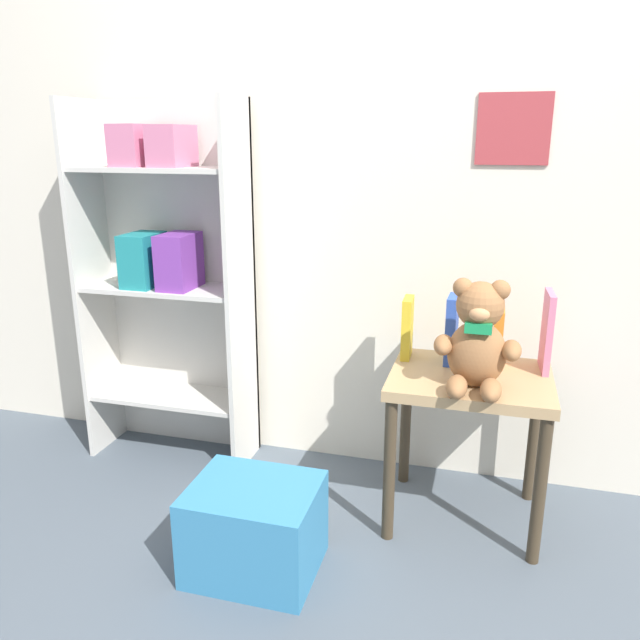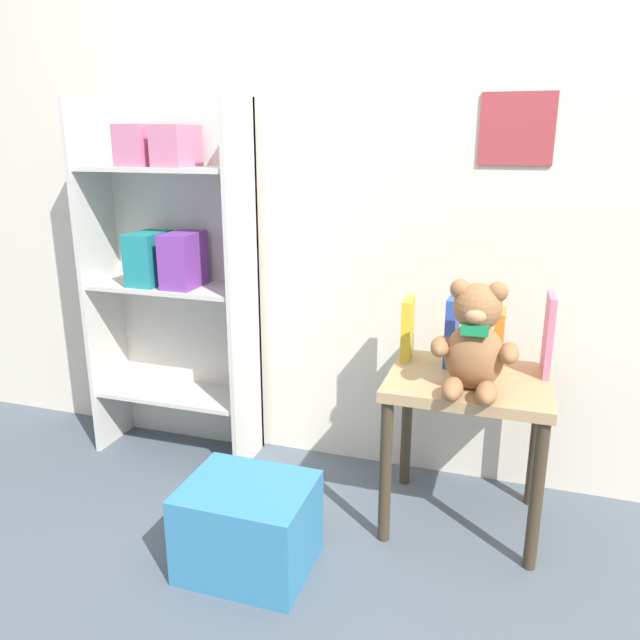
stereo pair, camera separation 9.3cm
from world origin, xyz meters
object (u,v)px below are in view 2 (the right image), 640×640
(bookshelf_side, at_px, (173,264))
(teddy_bear, at_px, (475,342))
(display_table, at_px, (468,403))
(book_standing_orange, at_px, (499,340))
(book_standing_yellow, at_px, (408,329))
(book_standing_pink, at_px, (548,334))
(storage_bin, at_px, (248,527))
(book_standing_blue, at_px, (452,331))

(bookshelf_side, height_order, teddy_bear, bookshelf_side)
(display_table, height_order, book_standing_orange, book_standing_orange)
(teddy_bear, bearing_deg, bookshelf_side, 166.12)
(display_table, bearing_deg, teddy_bear, -82.50)
(book_standing_orange, bearing_deg, book_standing_yellow, 178.94)
(book_standing_orange, bearing_deg, display_table, -123.77)
(book_standing_orange, bearing_deg, bookshelf_side, 176.28)
(book_standing_pink, distance_m, storage_bin, 1.14)
(display_table, distance_m, book_standing_orange, 0.24)
(bookshelf_side, relative_size, book_standing_pink, 5.34)
(display_table, distance_m, book_standing_pink, 0.35)
(book_standing_pink, bearing_deg, teddy_bear, -137.09)
(bookshelf_side, relative_size, teddy_bear, 4.16)
(book_standing_orange, xyz_separation_m, book_standing_pink, (0.16, -0.00, 0.03))
(teddy_bear, distance_m, storage_bin, 0.90)
(display_table, relative_size, book_standing_pink, 2.00)
(bookshelf_side, xyz_separation_m, book_standing_pink, (1.44, -0.08, -0.13))
(storage_bin, bearing_deg, book_standing_pink, 34.43)
(display_table, relative_size, book_standing_yellow, 2.48)
(teddy_bear, height_order, book_standing_pink, teddy_bear)
(teddy_bear, height_order, book_standing_orange, teddy_bear)
(book_standing_blue, distance_m, storage_bin, 0.93)
(book_standing_blue, bearing_deg, teddy_bear, -64.67)
(display_table, xyz_separation_m, book_standing_orange, (0.08, 0.12, 0.19))
(teddy_bear, bearing_deg, book_standing_yellow, 137.31)
(display_table, xyz_separation_m, teddy_bear, (0.01, -0.11, 0.25))
(book_standing_yellow, bearing_deg, display_table, -29.47)
(book_standing_blue, relative_size, book_standing_orange, 1.18)
(book_standing_orange, bearing_deg, book_standing_pink, -0.26)
(bookshelf_side, height_order, book_standing_pink, bookshelf_side)
(teddy_bear, xyz_separation_m, book_standing_blue, (-0.09, 0.21, -0.04))
(display_table, bearing_deg, bookshelf_side, 170.81)
(display_table, height_order, storage_bin, display_table)
(bookshelf_side, distance_m, book_standing_pink, 1.44)
(storage_bin, bearing_deg, book_standing_blue, 46.96)
(book_standing_orange, bearing_deg, book_standing_blue, -176.34)
(display_table, bearing_deg, book_standing_orange, 56.48)
(bookshelf_side, bearing_deg, book_standing_pink, -3.10)
(display_table, distance_m, storage_bin, 0.81)
(teddy_bear, height_order, storage_bin, teddy_bear)
(book_standing_yellow, relative_size, book_standing_blue, 0.91)
(book_standing_yellow, xyz_separation_m, storage_bin, (-0.37, -0.58, -0.50))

